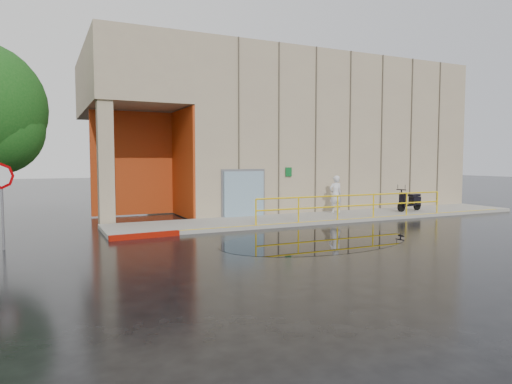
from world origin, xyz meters
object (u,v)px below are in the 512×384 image
scooter (410,196)px  red_curb (145,236)px  stop_sign (1,187)px  person (336,194)px

scooter → red_curb: (-13.23, -1.47, -0.82)m
stop_sign → scooter: bearing=-3.6°
red_curb → scooter: bearing=6.4°
person → red_curb: (-9.42, -2.32, -0.95)m
person → stop_sign: stop_sign is taller
person → stop_sign: 13.88m
person → stop_sign: size_ratio=0.69×
red_curb → stop_sign: bearing=-176.3°
scooter → red_curb: 13.34m
person → scooter: (3.81, -0.84, -0.13)m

